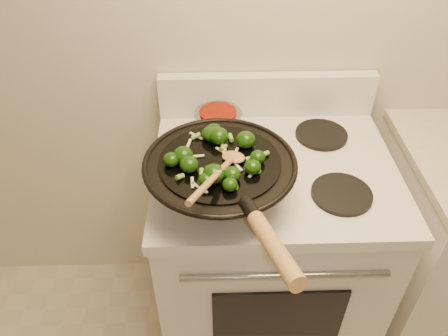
{
  "coord_description": "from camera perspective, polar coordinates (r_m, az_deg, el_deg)",
  "views": [
    {
      "loc": [
        -0.36,
        0.09,
        1.82
      ],
      "look_at": [
        -0.34,
        1.02,
        1.04
      ],
      "focal_mm": 35.0,
      "sensor_mm": 36.0,
      "label": 1
    }
  ],
  "objects": [
    {
      "name": "stove",
      "position": [
        1.74,
        5.52,
        -10.96
      ],
      "size": [
        0.78,
        0.67,
        1.08
      ],
      "color": "white",
      "rests_on": "ground"
    },
    {
      "name": "wok",
      "position": [
        1.23,
        -0.46,
        -1.25
      ],
      "size": [
        0.43,
        0.7,
        0.25
      ],
      "color": "black",
      "rests_on": "stove"
    },
    {
      "name": "stirfry",
      "position": [
        1.19,
        -1.07,
        1.84
      ],
      "size": [
        0.29,
        0.28,
        0.05
      ],
      "color": "black",
      "rests_on": "wok"
    },
    {
      "name": "wooden_spoon",
      "position": [
        1.12,
        -0.23,
        -0.09
      ],
      "size": [
        0.16,
        0.29,
        0.08
      ],
      "color": "#A0743F",
      "rests_on": "wok"
    },
    {
      "name": "saucepan",
      "position": [
        1.48,
        -0.8,
        5.8
      ],
      "size": [
        0.16,
        0.26,
        0.1
      ],
      "color": "#94979C",
      "rests_on": "stove"
    }
  ]
}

